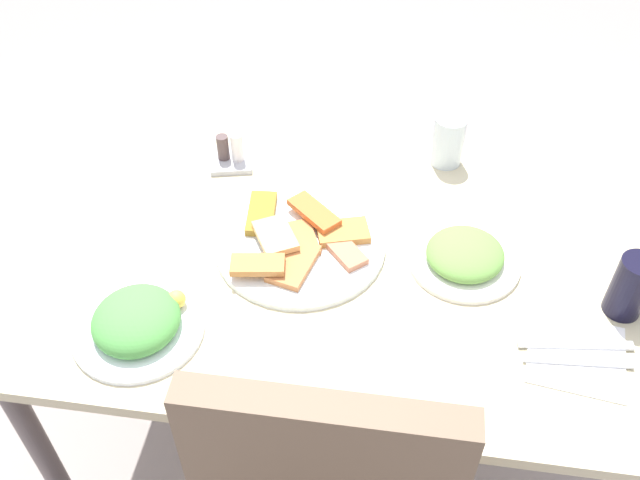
{
  "coord_description": "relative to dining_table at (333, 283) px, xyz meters",
  "views": [
    {
      "loc": [
        -0.11,
        0.93,
        1.7
      ],
      "look_at": [
        0.03,
        -0.0,
        0.76
      ],
      "focal_mm": 39.19,
      "sensor_mm": 36.0,
      "label": 1
    }
  ],
  "objects": [
    {
      "name": "ground_plane",
      "position": [
        0.0,
        0.0,
        -0.65
      ],
      "size": [
        6.0,
        6.0,
        0.0
      ],
      "primitive_type": "plane",
      "color": "gray"
    },
    {
      "name": "dining_table",
      "position": [
        0.0,
        0.0,
        0.0
      ],
      "size": [
        1.2,
        0.77,
        0.73
      ],
      "color": "beige",
      "rests_on": "ground_plane"
    },
    {
      "name": "pide_platter",
      "position": [
        0.07,
        -0.01,
        0.09
      ],
      "size": [
        0.33,
        0.33,
        0.04
      ],
      "color": "white",
      "rests_on": "dining_table"
    },
    {
      "name": "salad_plate_greens",
      "position": [
        -0.25,
        -0.01,
        0.1
      ],
      "size": [
        0.21,
        0.21,
        0.05
      ],
      "color": "white",
      "rests_on": "dining_table"
    },
    {
      "name": "salad_plate_rice",
      "position": [
        0.31,
        0.23,
        0.1
      ],
      "size": [
        0.23,
        0.23,
        0.07
      ],
      "color": "white",
      "rests_on": "dining_table"
    },
    {
      "name": "soda_can",
      "position": [
        -0.53,
        0.06,
        0.14
      ],
      "size": [
        0.08,
        0.08,
        0.12
      ],
      "primitive_type": "cylinder",
      "rotation": [
        0.0,
        0.0,
        0.2
      ],
      "color": "black",
      "rests_on": "dining_table"
    },
    {
      "name": "drinking_glass",
      "position": [
        -0.21,
        -0.32,
        0.14
      ],
      "size": [
        0.07,
        0.07,
        0.11
      ],
      "primitive_type": "cylinder",
      "color": "silver",
      "rests_on": "dining_table"
    },
    {
      "name": "paper_napkin",
      "position": [
        -0.44,
        0.18,
        0.08
      ],
      "size": [
        0.18,
        0.18,
        0.0
      ],
      "primitive_type": "cube",
      "rotation": [
        0.0,
        0.0,
        -0.14
      ],
      "color": "white",
      "rests_on": "dining_table"
    },
    {
      "name": "fork",
      "position": [
        -0.44,
        0.16,
        0.09
      ],
      "size": [
        0.2,
        0.04,
        0.0
      ],
      "primitive_type": "cube",
      "rotation": [
        0.0,
        0.0,
        0.11
      ],
      "color": "silver",
      "rests_on": "paper_napkin"
    },
    {
      "name": "spoon",
      "position": [
        -0.44,
        0.2,
        0.09
      ],
      "size": [
        0.18,
        0.03,
        0.0
      ],
      "primitive_type": "cube",
      "rotation": [
        0.0,
        0.0,
        0.07
      ],
      "color": "silver",
      "rests_on": "paper_napkin"
    },
    {
      "name": "condiment_caddy",
      "position": [
        0.26,
        -0.25,
        0.11
      ],
      "size": [
        0.11,
        0.11,
        0.08
      ],
      "color": "#B2B2B7",
      "rests_on": "dining_table"
    }
  ]
}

